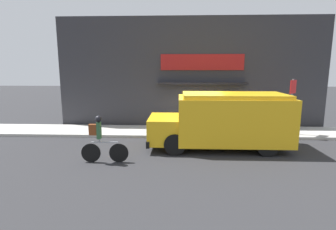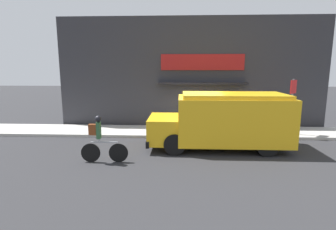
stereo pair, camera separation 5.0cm
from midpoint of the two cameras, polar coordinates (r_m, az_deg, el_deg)
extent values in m
plane|color=#2B2B2D|center=(11.75, 5.26, -5.15)|extent=(70.00, 70.00, 0.00)
cube|color=#ADAAA3|center=(12.78, 5.04, -3.62)|extent=(28.00, 2.15, 0.12)
cube|color=#2D2D33|center=(13.77, 4.97, 9.06)|extent=(13.85, 0.18, 5.68)
cube|color=maroon|center=(13.70, 7.35, 11.34)|extent=(4.23, 0.05, 0.80)
cube|color=black|center=(13.39, 7.37, 6.88)|extent=(4.44, 0.69, 0.10)
cube|color=yellow|center=(10.41, 13.74, -0.96)|extent=(4.17, 2.16, 1.73)
cube|color=yellow|center=(10.30, -1.01, -3.00)|extent=(1.14, 1.98, 0.95)
cube|color=yellow|center=(10.27, 13.96, 4.18)|extent=(3.84, 1.98, 0.14)
cube|color=black|center=(10.44, -3.93, -4.98)|extent=(0.12, 2.11, 0.24)
cube|color=red|center=(11.53, 6.89, 0.76)|extent=(0.02, 0.44, 0.44)
cylinder|color=black|center=(11.26, 1.50, -3.75)|extent=(0.78, 0.26, 0.78)
cylinder|color=black|center=(9.49, 1.32, -6.39)|extent=(0.78, 0.26, 0.78)
cylinder|color=black|center=(11.69, 17.91, -3.73)|extent=(0.78, 0.26, 0.78)
cylinder|color=black|center=(9.99, 20.68, -6.22)|extent=(0.78, 0.26, 0.78)
cylinder|color=black|center=(8.93, -10.81, -8.11)|extent=(0.64, 0.06, 0.64)
cylinder|color=black|center=(9.16, -16.57, -7.91)|extent=(0.64, 0.06, 0.64)
cylinder|color=#999EA3|center=(8.93, -13.83, -5.76)|extent=(0.88, 0.07, 0.04)
cylinder|color=#999EA3|center=(8.95, -14.86, -5.36)|extent=(0.04, 0.04, 0.12)
cube|color=#2D5B38|center=(8.87, -14.96, -3.28)|extent=(0.13, 0.20, 0.55)
sphere|color=black|center=(8.79, -15.07, -0.82)|extent=(0.21, 0.21, 0.21)
cube|color=brown|center=(8.92, -16.14, -3.07)|extent=(0.27, 0.15, 0.36)
cylinder|color=slate|center=(13.10, 25.12, 1.65)|extent=(0.07, 0.07, 2.51)
cube|color=red|center=(12.97, 25.50, 5.56)|extent=(0.45, 0.45, 0.60)
camera|label=1|loc=(0.03, -90.13, -0.02)|focal=28.00mm
camera|label=2|loc=(0.03, 89.87, 0.02)|focal=28.00mm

